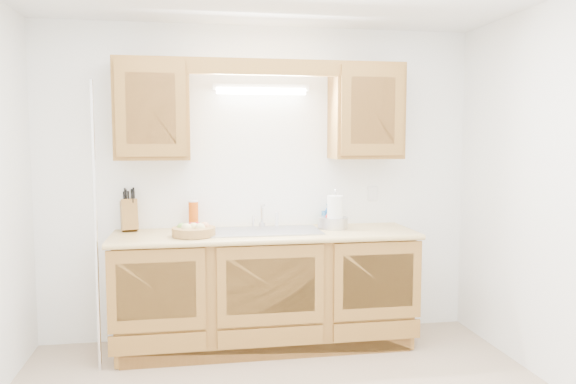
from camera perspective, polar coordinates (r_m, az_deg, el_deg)
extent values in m
cube|color=white|center=(4.56, -2.82, 0.90)|extent=(3.50, 0.02, 2.50)
cube|color=white|center=(1.64, 9.82, -7.06)|extent=(3.50, 0.02, 2.50)
cube|color=olive|center=(4.40, -2.30, -9.97)|extent=(2.20, 0.60, 0.86)
cube|color=tan|center=(4.29, -2.30, -4.35)|extent=(2.30, 0.63, 0.04)
cube|color=olive|center=(4.36, -13.59, 8.12)|extent=(0.55, 0.33, 0.75)
cube|color=olive|center=(4.56, 7.90, 8.09)|extent=(0.55, 0.33, 0.75)
cube|color=olive|center=(4.27, -2.37, 12.57)|extent=(2.20, 0.05, 0.12)
cylinder|color=white|center=(4.46, -2.71, 10.19)|extent=(0.70, 0.05, 0.05)
cube|color=white|center=(4.49, -2.76, 10.54)|extent=(0.76, 0.06, 0.05)
cube|color=#9E9EA3|center=(4.31, -2.33, -4.00)|extent=(0.84, 0.46, 0.01)
cube|color=#9E9EA3|center=(4.30, -5.12, -5.15)|extent=(0.39, 0.40, 0.16)
cube|color=#9E9EA3|center=(4.35, 0.42, -5.01)|extent=(0.39, 0.40, 0.16)
cylinder|color=silver|center=(4.50, -2.66, -3.38)|extent=(0.06, 0.06, 0.04)
cylinder|color=silver|center=(4.49, -2.66, -2.37)|extent=(0.02, 0.02, 0.16)
cylinder|color=silver|center=(4.43, -2.59, -1.30)|extent=(0.02, 0.12, 0.02)
cylinder|color=white|center=(4.51, -1.15, -2.84)|extent=(0.03, 0.03, 0.12)
cylinder|color=silver|center=(4.05, -18.96, -3.50)|extent=(0.03, 0.03, 2.00)
cube|color=white|center=(4.77, 8.61, -0.16)|extent=(0.08, 0.01, 0.12)
cylinder|color=#AB8245|center=(4.15, -9.55, -3.98)|extent=(0.42, 0.42, 0.06)
sphere|color=#D8C67F|center=(4.11, -10.29, -3.68)|extent=(0.08, 0.08, 0.08)
sphere|color=#D8C67F|center=(4.10, -8.95, -3.67)|extent=(0.08, 0.08, 0.08)
sphere|color=tan|center=(4.18, -8.48, -3.52)|extent=(0.07, 0.07, 0.07)
sphere|color=#AC1318|center=(4.20, -9.80, -3.51)|extent=(0.07, 0.07, 0.07)
sphere|color=#72A53F|center=(4.17, -10.76, -3.58)|extent=(0.07, 0.07, 0.07)
sphere|color=#D8C67F|center=(4.14, -9.56, -3.61)|extent=(0.08, 0.08, 0.08)
sphere|color=#AC1318|center=(4.23, -9.20, -3.46)|extent=(0.07, 0.07, 0.07)
cube|color=olive|center=(4.50, -15.84, -2.31)|extent=(0.16, 0.22, 0.27)
cylinder|color=black|center=(4.47, -16.32, -0.57)|extent=(0.02, 0.04, 0.10)
cylinder|color=black|center=(4.46, -15.91, -0.51)|extent=(0.02, 0.04, 0.10)
cylinder|color=black|center=(4.46, -15.50, -0.45)|extent=(0.02, 0.04, 0.10)
cylinder|color=black|center=(4.51, -16.13, -0.36)|extent=(0.02, 0.04, 0.10)
cylinder|color=black|center=(4.50, -15.58, -0.30)|extent=(0.02, 0.04, 0.10)
cylinder|color=black|center=(4.54, -16.22, -0.22)|extent=(0.02, 0.04, 0.10)
cylinder|color=black|center=(4.53, -15.41, -0.16)|extent=(0.02, 0.04, 0.10)
cylinder|color=#CB4E0B|center=(4.45, -9.58, -2.38)|extent=(0.10, 0.10, 0.22)
cylinder|color=white|center=(4.44, -9.60, -0.92)|extent=(0.08, 0.08, 0.01)
imported|color=#2265AB|center=(4.59, 4.05, -2.34)|extent=(0.09, 0.09, 0.18)
cube|color=#CC333F|center=(4.63, 3.94, -3.36)|extent=(0.12, 0.08, 0.01)
cube|color=green|center=(4.63, 3.94, -3.23)|extent=(0.12, 0.08, 0.02)
cylinder|color=silver|center=(4.43, 4.79, -3.73)|extent=(0.15, 0.15, 0.01)
cylinder|color=silver|center=(4.41, 4.81, -1.84)|extent=(0.02, 0.02, 0.30)
cylinder|color=white|center=(4.41, 4.80, -2.03)|extent=(0.15, 0.15, 0.26)
sphere|color=silver|center=(4.40, 4.82, 0.12)|extent=(0.02, 0.02, 0.02)
cylinder|color=silver|center=(4.46, 4.57, -3.13)|extent=(0.28, 0.28, 0.09)
sphere|color=#AC1318|center=(4.45, 4.23, -2.55)|extent=(0.06, 0.06, 0.06)
sphere|color=#AC1318|center=(4.48, 4.86, -2.50)|extent=(0.06, 0.06, 0.06)
sphere|color=#AC1318|center=(4.43, 4.66, -2.59)|extent=(0.06, 0.06, 0.06)
sphere|color=#AC1318|center=(4.45, 5.09, -2.56)|extent=(0.06, 0.06, 0.06)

